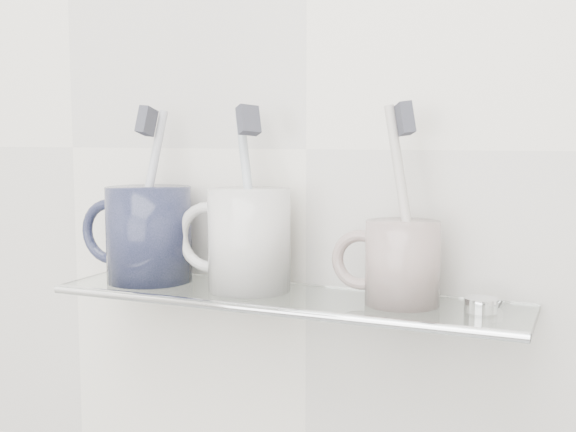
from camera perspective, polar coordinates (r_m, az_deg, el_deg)
The scene contains 18 objects.
wall_back at distance 0.80m, azimuth 1.45°, elevation 5.30°, with size 2.50×2.50×0.00m, color silver.
shelf_glass at distance 0.76m, azimuth -0.33°, elevation -6.50°, with size 0.50×0.12×0.01m, color silver.
shelf_rail at distance 0.71m, azimuth -2.15°, elevation -7.42°, with size 0.01×0.01×0.50m, color silver.
bracket_left at distance 0.90m, azimuth -11.51°, elevation -5.28°, with size 0.02×0.02×0.03m, color silver.
bracket_right at distance 0.75m, azimuth 16.16°, elevation -7.73°, with size 0.02×0.02×0.03m, color silver.
mug_left at distance 0.83m, azimuth -10.92°, elevation -1.42°, with size 0.10×0.10×0.11m, color black.
mug_left_handle at distance 0.86m, azimuth -13.90°, elevation -1.21°, with size 0.08×0.08×0.01m, color black.
toothbrush_left at distance 0.83m, azimuth -10.99°, elevation 1.83°, with size 0.01×0.01×0.19m, color #B2B4BB.
bristles_left at distance 0.83m, azimuth -11.11°, elevation 7.37°, with size 0.01×0.02×0.03m, color #363842.
mug_center at distance 0.77m, azimuth -3.08°, elevation -1.89°, with size 0.09×0.09×0.11m, color silver.
mug_center_handle at distance 0.79m, azimuth -6.33°, elevation -1.68°, with size 0.08×0.08×0.01m, color silver.
toothbrush_center at distance 0.76m, azimuth -3.11°, elevation 1.57°, with size 0.01×0.01×0.19m, color #A2B4BA.
bristles_center at distance 0.76m, azimuth -3.14°, elevation 7.58°, with size 0.01×0.02×0.03m, color #363842.
mug_right at distance 0.71m, azimuth 9.04°, elevation -3.68°, with size 0.07×0.07×0.08m, color silver.
mug_right_handle at distance 0.73m, azimuth 5.77°, elevation -3.48°, with size 0.06×0.06×0.01m, color silver.
toothbrush_right at distance 0.71m, azimuth 9.12°, elevation 1.11°, with size 0.01×0.01×0.19m, color beige.
bristles_right at distance 0.70m, azimuth 9.24°, elevation 7.61°, with size 0.01×0.02×0.03m, color #363842.
chrome_cap at distance 0.71m, azimuth 15.00°, elevation -6.79°, with size 0.03×0.03×0.01m, color silver.
Camera 1 is at (0.29, 0.36, 1.26)m, focal length 45.00 mm.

